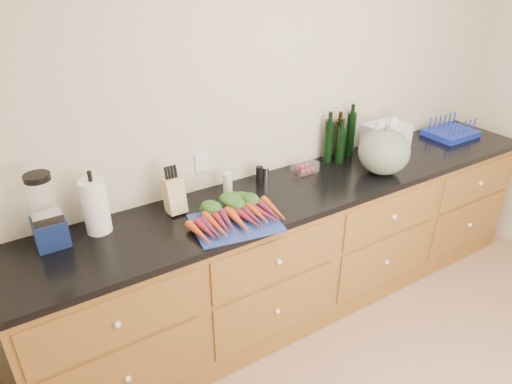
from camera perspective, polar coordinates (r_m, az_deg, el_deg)
wall_back at (r=2.98m, az=3.25°, el=9.59°), size 4.10×0.05×2.60m
cabinets at (r=3.13m, az=6.30°, el=-7.05°), size 3.60×0.64×0.90m
countertop at (r=2.89m, az=6.74°, el=0.62°), size 3.64×0.62×0.04m
cutting_board at (r=2.45m, az=-2.59°, el=-3.89°), size 0.51×0.42×0.01m
carrots at (r=2.46m, az=-3.04°, el=-2.87°), size 0.48×0.33×0.06m
squash at (r=3.07m, az=15.71°, el=4.88°), size 0.33×0.33×0.30m
blender_appliance at (r=2.42m, az=-24.73°, el=-2.61°), size 0.15×0.15×0.39m
paper_towel at (r=2.46m, az=-19.43°, el=-1.72°), size 0.13×0.13×0.29m
knife_block at (r=2.56m, az=-10.19°, el=-0.39°), size 0.10×0.10×0.20m
grinder_salt at (r=2.74m, az=-3.57°, el=1.16°), size 0.06×0.06×0.13m
grinder_pepper at (r=2.85m, az=0.43°, el=2.14°), size 0.05×0.05×0.11m
canister_chrome at (r=2.87m, az=1.20°, el=2.21°), size 0.04×0.04×0.10m
tomato_box at (r=3.03m, az=6.13°, el=3.20°), size 0.15×0.12×0.07m
bottles at (r=3.21m, az=10.42°, el=6.47°), size 0.26×0.13×0.32m
grocery_bag at (r=3.41m, az=15.89°, el=6.44°), size 0.30×0.25×0.21m
dish_rack at (r=3.93m, az=23.17°, el=6.98°), size 0.37×0.29×0.15m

